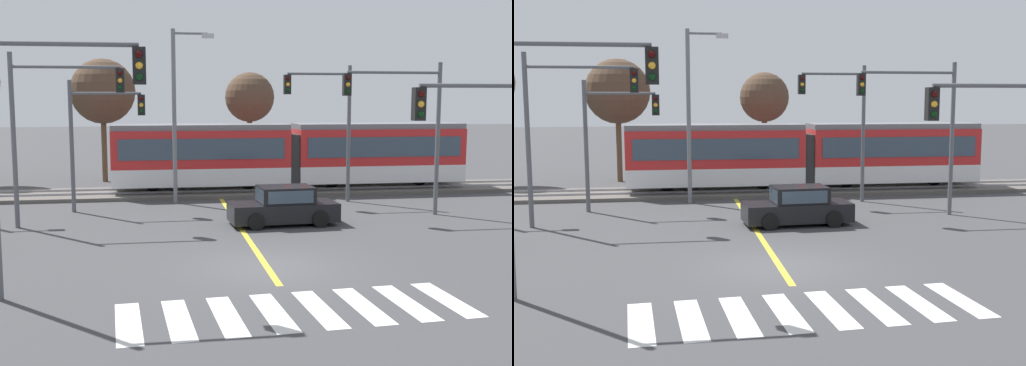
{
  "view_description": "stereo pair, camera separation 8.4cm",
  "coord_description": "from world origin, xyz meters",
  "views": [
    {
      "loc": [
        -3.19,
        -18.09,
        4.9
      ],
      "look_at": [
        0.74,
        6.74,
        1.6
      ],
      "focal_mm": 45.0,
      "sensor_mm": 36.0,
      "label": 1
    },
    {
      "loc": [
        -3.11,
        -18.1,
        4.9
      ],
      "look_at": [
        0.74,
        6.74,
        1.6
      ],
      "focal_mm": 45.0,
      "sensor_mm": 36.0,
      "label": 2
    }
  ],
  "objects": [
    {
      "name": "street_lamp_centre",
      "position": [
        -2.08,
        12.2,
        4.6
      ],
      "size": [
        1.98,
        0.28,
        8.1
      ],
      "color": "slate",
      "rests_on": "ground"
    },
    {
      "name": "crosswalk_stripe_7",
      "position": [
        3.84,
        -3.73,
        0.0
      ],
      "size": [
        0.75,
        2.83,
        0.01
      ],
      "primitive_type": "cube",
      "rotation": [
        0.0,
        0.0,
        0.07
      ],
      "color": "silver",
      "rests_on": "ground"
    },
    {
      "name": "crosswalk_stripe_1",
      "position": [
        -2.74,
        -4.17,
        0.0
      ],
      "size": [
        0.75,
        2.83,
        0.01
      ],
      "primitive_type": "cube",
      "rotation": [
        0.0,
        0.0,
        0.07
      ],
      "color": "silver",
      "rests_on": "ground"
    },
    {
      "name": "lane_centre_line",
      "position": [
        0.0,
        5.5,
        0.0
      ],
      "size": [
        0.2,
        14.97,
        0.01
      ],
      "primitive_type": "cube",
      "color": "gold",
      "rests_on": "ground"
    },
    {
      "name": "rail_near",
      "position": [
        0.0,
        14.26,
        0.23
      ],
      "size": [
        120.0,
        0.08,
        0.1
      ],
      "primitive_type": "cube",
      "color": "#939399",
      "rests_on": "track_bed"
    },
    {
      "name": "track_bed",
      "position": [
        0.0,
        14.98,
        0.09
      ],
      "size": [
        120.0,
        4.0,
        0.18
      ],
      "primitive_type": "cube",
      "color": "#56514C",
      "rests_on": "ground"
    },
    {
      "name": "crosswalk_stripe_2",
      "position": [
        -1.65,
        -4.1,
        0.0
      ],
      "size": [
        0.75,
        2.83,
        0.01
      ],
      "primitive_type": "cube",
      "rotation": [
        0.0,
        0.0,
        0.07
      ],
      "color": "silver",
      "rests_on": "ground"
    },
    {
      "name": "crosswalk_stripe_0",
      "position": [
        -3.84,
        -4.25,
        0.0
      ],
      "size": [
        0.75,
        2.83,
        0.01
      ],
      "primitive_type": "cube",
      "rotation": [
        0.0,
        0.0,
        0.07
      ],
      "color": "silver",
      "rests_on": "ground"
    },
    {
      "name": "sedan_crossing",
      "position": [
        1.75,
        6.21,
        0.7
      ],
      "size": [
        4.3,
        2.12,
        1.52
      ],
      "color": "black",
      "rests_on": "ground"
    },
    {
      "name": "traffic_light_near_left",
      "position": [
        -5.83,
        -2.05,
        4.36
      ],
      "size": [
        3.75,
        0.38,
        6.62
      ],
      "color": "#515459",
      "rests_on": "ground"
    },
    {
      "name": "traffic_light_near_right",
      "position": [
        6.15,
        -1.48,
        3.81
      ],
      "size": [
        3.75,
        0.38,
        5.84
      ],
      "color": "#515459",
      "rests_on": "ground"
    },
    {
      "name": "traffic_light_mid_right",
      "position": [
        7.2,
        7.38,
        4.26
      ],
      "size": [
        4.25,
        0.38,
        6.41
      ],
      "color": "#515459",
      "rests_on": "ground"
    },
    {
      "name": "crosswalk_stripe_4",
      "position": [
        0.55,
        -3.95,
        0.0
      ],
      "size": [
        0.75,
        2.83,
        0.01
      ],
      "primitive_type": "cube",
      "rotation": [
        0.0,
        0.0,
        0.07
      ],
      "color": "silver",
      "rests_on": "ground"
    },
    {
      "name": "rail_far",
      "position": [
        0.0,
        15.7,
        0.23
      ],
      "size": [
        120.0,
        0.08,
        0.1
      ],
      "primitive_type": "cube",
      "color": "#939399",
      "rests_on": "track_bed"
    },
    {
      "name": "crosswalk_stripe_3",
      "position": [
        -0.55,
        -4.03,
        0.0
      ],
      "size": [
        0.75,
        2.83,
        0.01
      ],
      "primitive_type": "cube",
      "rotation": [
        0.0,
        0.0,
        0.07
      ],
      "color": "silver",
      "rests_on": "ground"
    },
    {
      "name": "crosswalk_stripe_6",
      "position": [
        2.74,
        -3.81,
        0.0
      ],
      "size": [
        0.75,
        2.83,
        0.01
      ],
      "primitive_type": "cube",
      "rotation": [
        0.0,
        0.0,
        0.07
      ],
      "color": "silver",
      "rests_on": "ground"
    },
    {
      "name": "light_rail_tram",
      "position": [
        3.91,
        14.97,
        2.05
      ],
      "size": [
        18.5,
        2.64,
        3.43
      ],
      "color": "silver",
      "rests_on": "track_bed"
    },
    {
      "name": "traffic_light_far_left",
      "position": [
        -5.62,
        10.41,
        3.69
      ],
      "size": [
        3.25,
        0.38,
        5.71
      ],
      "color": "#515459",
      "rests_on": "ground"
    },
    {
      "name": "bare_tree_east",
      "position": [
        2.4,
        19.62,
        4.96
      ],
      "size": [
        2.92,
        2.92,
        6.47
      ],
      "color": "brown",
      "rests_on": "ground"
    },
    {
      "name": "bare_tree_west",
      "position": [
        -6.15,
        20.87,
        5.32
      ],
      "size": [
        3.81,
        3.81,
        7.25
      ],
      "color": "brown",
      "rests_on": "ground"
    },
    {
      "name": "traffic_light_far_right",
      "position": [
        4.92,
        11.36,
        4.23
      ],
      "size": [
        3.25,
        0.38,
        6.47
      ],
      "color": "#515459",
      "rests_on": "ground"
    },
    {
      "name": "ground_plane",
      "position": [
        0.0,
        0.0,
        0.0
      ],
      "size": [
        200.0,
        200.0,
        0.0
      ],
      "primitive_type": "plane",
      "color": "#3D3D3F"
    },
    {
      "name": "traffic_light_mid_left",
      "position": [
        -7.07,
        7.19,
        4.35
      ],
      "size": [
        4.25,
        0.38,
        6.64
      ],
      "color": "#515459",
      "rests_on": "ground"
    },
    {
      "name": "crosswalk_stripe_5",
      "position": [
        1.65,
        -3.88,
        0.0
      ],
      "size": [
        0.75,
        2.83,
        0.01
      ],
      "primitive_type": "cube",
      "rotation": [
        0.0,
        0.0,
        0.07
      ],
      "color": "silver",
      "rests_on": "ground"
    }
  ]
}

